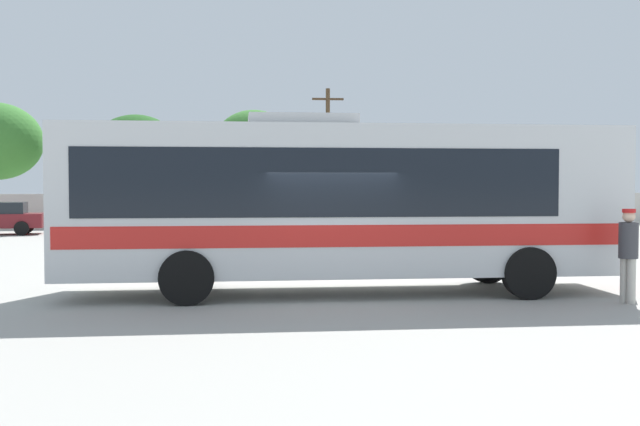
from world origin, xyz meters
The scene contains 10 objects.
ground_plane centered at (0.00, 10.00, 0.00)m, with size 300.00×300.00×0.00m, color #A3A099.
perimeter_wall centered at (0.00, 25.05, 0.91)m, with size 80.00×0.30×1.81m, color beige.
coach_bus_silver_red centered at (0.31, 0.53, 1.97)m, with size 11.58×3.10×3.69m.
attendant_by_bus_door centered at (5.55, -1.67, 1.03)m, with size 0.45×0.45×1.81m.
parked_car_second_red centered at (-6.16, 20.46, 0.81)m, with size 4.44×1.99×1.55m.
parked_car_third_black centered at (0.46, 21.05, 0.79)m, with size 4.43×2.09×1.48m.
parked_car_rightmost_dark_blue centered at (6.32, 20.79, 0.78)m, with size 4.49×2.11×1.48m.
utility_pole_near centered at (4.62, 27.15, 4.07)m, with size 1.80×0.25×7.78m.
roadside_tree_midleft centered at (-6.40, 30.90, 4.14)m, with size 5.51×5.51×6.48m.
roadside_tree_midright centered at (0.63, 30.70, 4.77)m, with size 4.88×4.88×6.85m.
Camera 1 is at (-2.43, -14.58, 2.26)m, focal length 41.43 mm.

